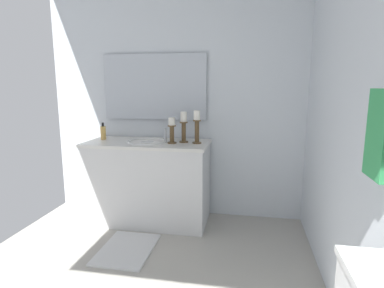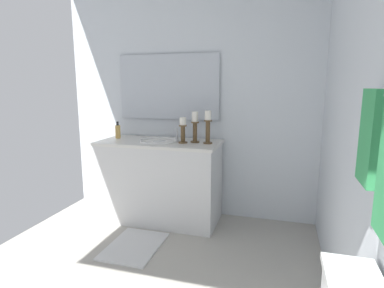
{
  "view_description": "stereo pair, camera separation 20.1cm",
  "coord_description": "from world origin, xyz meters",
  "px_view_note": "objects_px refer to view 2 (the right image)",
  "views": [
    {
      "loc": [
        1.83,
        0.79,
        1.4
      ],
      "look_at": [
        -0.11,
        0.43,
        1.03
      ],
      "focal_mm": 29.23,
      "sensor_mm": 36.0,
      "label": 1
    },
    {
      "loc": [
        1.79,
        0.99,
        1.4
      ],
      "look_at": [
        -0.11,
        0.43,
        1.03
      ],
      "focal_mm": 29.23,
      "sensor_mm": 36.0,
      "label": 2
    }
  ],
  "objects_px": {
    "candle_holder_mid": "(183,130)",
    "soap_bottle": "(118,131)",
    "candle_holder_tall": "(208,126)",
    "towel_near_vanity": "(369,137)",
    "sink_basin": "(159,145)",
    "bath_mat": "(134,246)",
    "vanity_cabinet": "(160,181)",
    "mirror": "(168,87)",
    "candle_holder_short": "(195,126)"
  },
  "relations": [
    {
      "from": "soap_bottle",
      "to": "towel_near_vanity",
      "type": "xyz_separation_m",
      "value": [
        1.67,
        2.02,
        0.29
      ]
    },
    {
      "from": "sink_basin",
      "to": "candle_holder_tall",
      "type": "bearing_deg",
      "value": 91.15
    },
    {
      "from": "mirror",
      "to": "candle_holder_short",
      "type": "bearing_deg",
      "value": 56.87
    },
    {
      "from": "candle_holder_mid",
      "to": "towel_near_vanity",
      "type": "relative_size",
      "value": 0.7
    },
    {
      "from": "candle_holder_tall",
      "to": "towel_near_vanity",
      "type": "bearing_deg",
      "value": 31.94
    },
    {
      "from": "candle_holder_short",
      "to": "candle_holder_mid",
      "type": "bearing_deg",
      "value": -54.78
    },
    {
      "from": "sink_basin",
      "to": "mirror",
      "type": "relative_size",
      "value": 0.36
    },
    {
      "from": "vanity_cabinet",
      "to": "candle_holder_short",
      "type": "xyz_separation_m",
      "value": [
        -0.04,
        0.37,
        0.59
      ]
    },
    {
      "from": "mirror",
      "to": "soap_bottle",
      "type": "relative_size",
      "value": 6.24
    },
    {
      "from": "sink_basin",
      "to": "candle_holder_mid",
      "type": "relative_size",
      "value": 1.58
    },
    {
      "from": "vanity_cabinet",
      "to": "candle_holder_tall",
      "type": "height_order",
      "value": "candle_holder_tall"
    },
    {
      "from": "towel_near_vanity",
      "to": "mirror",
      "type": "bearing_deg",
      "value": -141.25
    },
    {
      "from": "candle_holder_tall",
      "to": "candle_holder_short",
      "type": "distance_m",
      "value": 0.14
    },
    {
      "from": "vanity_cabinet",
      "to": "candle_holder_mid",
      "type": "bearing_deg",
      "value": 82.66
    },
    {
      "from": "sink_basin",
      "to": "candle_holder_mid",
      "type": "distance_m",
      "value": 0.32
    },
    {
      "from": "mirror",
      "to": "candle_holder_mid",
      "type": "bearing_deg",
      "value": 40.27
    },
    {
      "from": "candle_holder_tall",
      "to": "bath_mat",
      "type": "xyz_separation_m",
      "value": [
        0.64,
        -0.51,
        -1.01
      ]
    },
    {
      "from": "mirror",
      "to": "candle_holder_short",
      "type": "distance_m",
      "value": 0.58
    },
    {
      "from": "mirror",
      "to": "soap_bottle",
      "type": "height_order",
      "value": "mirror"
    },
    {
      "from": "mirror",
      "to": "towel_near_vanity",
      "type": "xyz_separation_m",
      "value": [
        1.9,
        1.52,
        -0.18
      ]
    },
    {
      "from": "vanity_cabinet",
      "to": "candle_holder_tall",
      "type": "xyz_separation_m",
      "value": [
        -0.01,
        0.51,
        0.59
      ]
    },
    {
      "from": "soap_bottle",
      "to": "towel_near_vanity",
      "type": "height_order",
      "value": "towel_near_vanity"
    },
    {
      "from": "vanity_cabinet",
      "to": "sink_basin",
      "type": "height_order",
      "value": "sink_basin"
    },
    {
      "from": "candle_holder_tall",
      "to": "towel_near_vanity",
      "type": "xyz_separation_m",
      "value": [
        1.63,
        1.01,
        0.19
      ]
    },
    {
      "from": "mirror",
      "to": "candle_holder_short",
      "type": "height_order",
      "value": "mirror"
    },
    {
      "from": "candle_holder_short",
      "to": "soap_bottle",
      "type": "xyz_separation_m",
      "value": [
        -0.01,
        -0.87,
        -0.09
      ]
    },
    {
      "from": "candle_holder_mid",
      "to": "soap_bottle",
      "type": "xyz_separation_m",
      "value": [
        -0.09,
        -0.77,
        -0.06
      ]
    },
    {
      "from": "vanity_cabinet",
      "to": "mirror",
      "type": "height_order",
      "value": "mirror"
    },
    {
      "from": "candle_holder_short",
      "to": "bath_mat",
      "type": "bearing_deg",
      "value": -29.12
    },
    {
      "from": "candle_holder_short",
      "to": "vanity_cabinet",
      "type": "bearing_deg",
      "value": -84.03
    },
    {
      "from": "sink_basin",
      "to": "bath_mat",
      "type": "relative_size",
      "value": 0.67
    },
    {
      "from": "candle_holder_tall",
      "to": "soap_bottle",
      "type": "xyz_separation_m",
      "value": [
        -0.04,
        -1.01,
        -0.1
      ]
    },
    {
      "from": "towel_near_vanity",
      "to": "bath_mat",
      "type": "relative_size",
      "value": 0.61
    },
    {
      "from": "sink_basin",
      "to": "candle_holder_tall",
      "type": "height_order",
      "value": "candle_holder_tall"
    },
    {
      "from": "soap_bottle",
      "to": "bath_mat",
      "type": "relative_size",
      "value": 0.3
    },
    {
      "from": "soap_bottle",
      "to": "vanity_cabinet",
      "type": "bearing_deg",
      "value": 84.13
    },
    {
      "from": "vanity_cabinet",
      "to": "sink_basin",
      "type": "distance_m",
      "value": 0.38
    },
    {
      "from": "vanity_cabinet",
      "to": "soap_bottle",
      "type": "distance_m",
      "value": 0.71
    },
    {
      "from": "sink_basin",
      "to": "candle_holder_short",
      "type": "bearing_deg",
      "value": 95.99
    },
    {
      "from": "soap_bottle",
      "to": "bath_mat",
      "type": "bearing_deg",
      "value": 36.47
    },
    {
      "from": "sink_basin",
      "to": "mirror",
      "type": "distance_m",
      "value": 0.65
    },
    {
      "from": "candle_holder_tall",
      "to": "candle_holder_mid",
      "type": "distance_m",
      "value": 0.25
    },
    {
      "from": "sink_basin",
      "to": "candle_holder_mid",
      "type": "bearing_deg",
      "value": 82.63
    },
    {
      "from": "candle_holder_tall",
      "to": "towel_near_vanity",
      "type": "height_order",
      "value": "towel_near_vanity"
    },
    {
      "from": "mirror",
      "to": "bath_mat",
      "type": "bearing_deg",
      "value": 0.0
    },
    {
      "from": "candle_holder_tall",
      "to": "bath_mat",
      "type": "bearing_deg",
      "value": -38.66
    },
    {
      "from": "vanity_cabinet",
      "to": "candle_holder_short",
      "type": "height_order",
      "value": "candle_holder_short"
    },
    {
      "from": "soap_bottle",
      "to": "bath_mat",
      "type": "height_order",
      "value": "soap_bottle"
    },
    {
      "from": "candle_holder_mid",
      "to": "candle_holder_tall",
      "type": "bearing_deg",
      "value": 100.42
    },
    {
      "from": "candle_holder_short",
      "to": "towel_near_vanity",
      "type": "xyz_separation_m",
      "value": [
        1.66,
        1.15,
        0.2
      ]
    }
  ]
}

